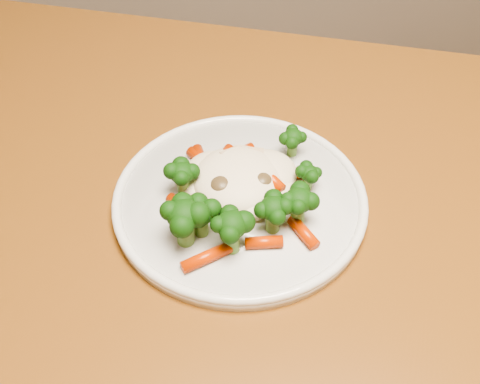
{
  "coord_description": "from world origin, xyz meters",
  "views": [
    {
      "loc": [
        0.17,
        -0.2,
        1.21
      ],
      "look_at": [
        0.22,
        0.22,
        0.77
      ],
      "focal_mm": 45.0,
      "sensor_mm": 36.0,
      "label": 1
    }
  ],
  "objects": [
    {
      "name": "plate",
      "position": [
        0.22,
        0.22,
        0.76
      ],
      "size": [
        0.26,
        0.26,
        0.01
      ],
      "primitive_type": "cylinder",
      "color": "white",
      "rests_on": "dining_table"
    },
    {
      "name": "meal",
      "position": [
        0.21,
        0.21,
        0.78
      ],
      "size": [
        0.17,
        0.17,
        0.05
      ],
      "color": "#FBE9C9",
      "rests_on": "plate"
    },
    {
      "name": "dining_table",
      "position": [
        0.28,
        0.12,
        0.66
      ],
      "size": [
        1.44,
        1.18,
        0.75
      ],
      "rotation": [
        0.0,
        0.0,
        -0.32
      ],
      "color": "brown",
      "rests_on": "ground"
    }
  ]
}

